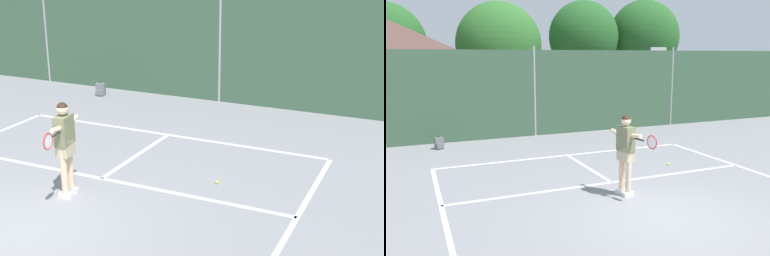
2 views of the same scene
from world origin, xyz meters
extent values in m
plane|color=gray|center=(0.00, 0.00, 0.00)|extent=(120.00, 120.00, 0.00)
cube|color=white|center=(0.00, 5.50, 0.00)|extent=(8.20, 0.10, 0.01)
cube|color=white|center=(0.00, 2.48, 0.00)|extent=(8.20, 0.10, 0.01)
cube|color=white|center=(0.00, 3.96, 0.00)|extent=(0.10, 2.97, 0.01)
cube|color=#38563D|center=(0.00, 9.00, 1.69)|extent=(26.00, 0.05, 3.37)
cylinder|color=#99999E|center=(-6.50, 9.00, 1.76)|extent=(0.09, 0.09, 3.52)
cylinder|color=#99999E|center=(0.00, 9.00, 1.76)|extent=(0.09, 0.09, 3.52)
cube|color=silver|center=(-5.58, 12.61, 1.49)|extent=(5.41, 4.40, 2.97)
cylinder|color=brown|center=(-11.09, 17.88, 1.00)|extent=(0.36, 0.36, 2.00)
cylinder|color=brown|center=(-5.61, 17.88, 0.95)|extent=(0.36, 0.36, 1.89)
cylinder|color=brown|center=(0.58, 17.88, 0.81)|extent=(0.36, 0.36, 1.62)
cube|color=silver|center=(-0.16, 1.68, 0.05)|extent=(0.28, 0.16, 0.10)
cube|color=silver|center=(-0.12, 1.44, 0.05)|extent=(0.28, 0.16, 0.10)
cylinder|color=beige|center=(-0.16, 1.68, 0.51)|extent=(0.13, 0.13, 0.82)
cylinder|color=beige|center=(-0.12, 1.44, 0.51)|extent=(0.13, 0.13, 0.82)
cube|color=tan|center=(-0.14, 1.56, 0.98)|extent=(0.29, 0.39, 0.32)
cube|color=#6B704C|center=(-0.14, 1.56, 1.32)|extent=(0.30, 0.43, 0.56)
sphere|color=beige|center=(-0.14, 1.56, 1.73)|extent=(0.22, 0.22, 0.22)
sphere|color=black|center=(-0.14, 1.56, 1.75)|extent=(0.21, 0.21, 0.21)
cylinder|color=beige|center=(-0.08, 1.37, 1.42)|extent=(0.18, 0.56, 0.17)
cylinder|color=beige|center=(-0.18, 1.84, 1.37)|extent=(0.17, 0.51, 0.22)
cylinder|color=black|center=(-0.02, 1.17, 1.37)|extent=(0.08, 0.30, 0.04)
torus|color=red|center=(0.08, 0.83, 1.37)|extent=(0.07, 0.30, 0.30)
cylinder|color=silver|center=(0.08, 0.83, 1.37)|extent=(0.05, 0.26, 0.26)
sphere|color=#CCE033|center=(2.27, 3.23, 0.03)|extent=(0.07, 0.07, 0.07)
cube|color=slate|center=(-3.72, 8.06, 0.20)|extent=(0.31, 0.24, 0.40)
cube|color=slate|center=(-3.70, 7.94, 0.12)|extent=(0.23, 0.11, 0.18)
torus|color=black|center=(-3.72, 8.06, 0.42)|extent=(0.09, 0.04, 0.09)
camera|label=1|loc=(5.99, -6.13, 4.55)|focal=50.84mm
camera|label=2|loc=(-4.58, -6.13, 3.18)|focal=37.42mm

